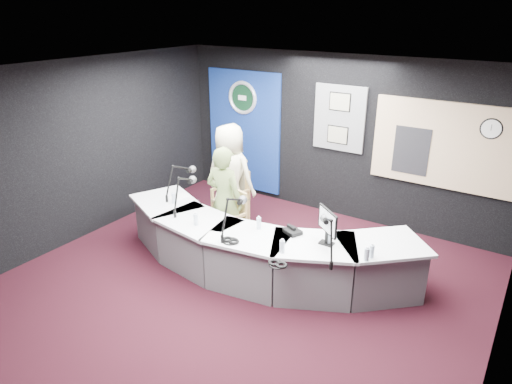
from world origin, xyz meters
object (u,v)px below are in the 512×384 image
Objects in this scene: armchair_right at (225,221)px; person_man at (230,176)px; broadcast_desk at (255,248)px; person_woman at (225,201)px; armchair_left at (230,199)px.

person_man reaches higher than armchair_right.
armchair_right is at bearing 159.79° from broadcast_desk.
person_woman is at bearing 116.26° from person_man.
person_man is at bearing 137.53° from armchair_right.
armchair_right is (0.48, -0.78, 0.03)m from armchair_left.
broadcast_desk is 1.66m from person_man.
armchair_left is at bearing -61.09° from person_woman.
broadcast_desk is 2.55× the size of person_man.
person_man reaches higher than person_woman.
person_woman is at bearing 159.79° from broadcast_desk.
person_woman is (0.48, -0.78, 0.36)m from armchair_left.
armchair_right is 0.34m from person_woman.
person_woman reaches higher than armchair_left.
broadcast_desk is 0.77m from armchair_right.
broadcast_desk is at bearing -4.06° from armchair_right.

